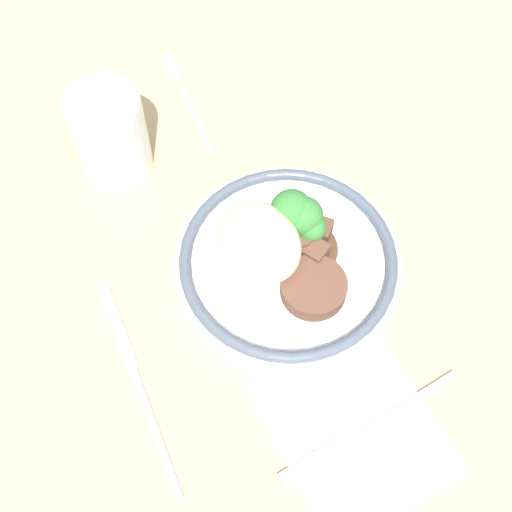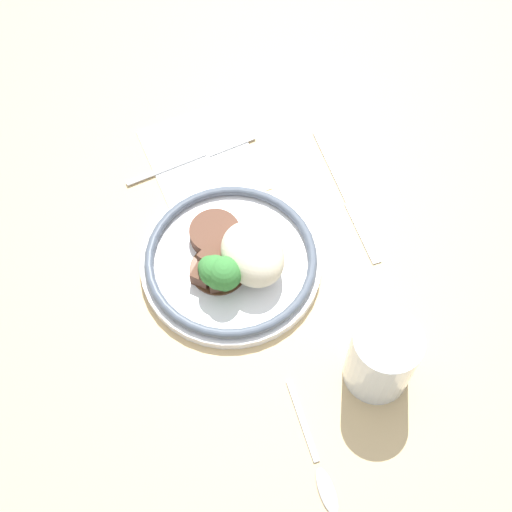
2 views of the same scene
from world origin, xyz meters
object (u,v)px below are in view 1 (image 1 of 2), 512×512
Objects in this scene: knife at (135,375)px; spoon at (178,80)px; plate at (285,253)px; juice_glass at (111,139)px; fork at (354,437)px.

spoon is (0.29, -0.22, 0.00)m from knife.
plate is 0.19m from knife.
plate is at bearing -158.60° from juice_glass.
fork is 1.23× the size of spoon.
spoon is (0.27, -0.04, -0.02)m from plate.
plate is 1.47× the size of spoon.
fork is (-0.18, 0.05, -0.02)m from plate.
knife is at bearing 154.97° from juice_glass.
fork and spoon have the same top height.
juice_glass is 0.14m from spoon.
plate reaches higher than fork.
plate is 0.22m from juice_glass.
spoon is at bearing -7.74° from plate.
knife is at bearing 154.76° from spoon.
plate is 1.20× the size of fork.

